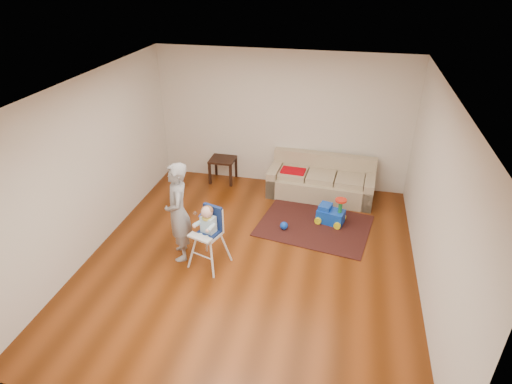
% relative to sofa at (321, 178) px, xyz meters
% --- Properties ---
extents(ground, '(5.50, 5.50, 0.00)m').
position_rel_sofa_xyz_m(ground, '(-0.87, -2.30, -0.39)').
color(ground, '#512309').
rests_on(ground, ground).
extents(room_envelope, '(5.04, 5.52, 2.72)m').
position_rel_sofa_xyz_m(room_envelope, '(-0.87, -1.77, 1.48)').
color(room_envelope, silver).
rests_on(room_envelope, ground).
extents(sofa, '(2.07, 0.96, 0.78)m').
position_rel_sofa_xyz_m(sofa, '(0.00, 0.00, 0.00)').
color(sofa, tan).
rests_on(sofa, ground).
extents(side_table, '(0.51, 0.51, 0.51)m').
position_rel_sofa_xyz_m(side_table, '(-2.05, 0.24, -0.14)').
color(side_table, black).
rests_on(side_table, ground).
extents(area_rug, '(2.08, 1.70, 0.01)m').
position_rel_sofa_xyz_m(area_rug, '(0.00, -1.12, -0.38)').
color(area_rug, black).
rests_on(area_rug, ground).
extents(ride_on_toy, '(0.53, 0.43, 0.51)m').
position_rel_sofa_xyz_m(ride_on_toy, '(0.27, -0.94, -0.12)').
color(ride_on_toy, blue).
rests_on(ride_on_toy, area_rug).
extents(toy_ball, '(0.14, 0.14, 0.14)m').
position_rel_sofa_xyz_m(toy_ball, '(-0.50, -1.35, -0.31)').
color(toy_ball, blue).
rests_on(toy_ball, area_rug).
extents(high_chair, '(0.60, 0.60, 1.03)m').
position_rel_sofa_xyz_m(high_chair, '(-1.46, -2.53, 0.11)').
color(high_chair, silver).
rests_on(high_chair, ground).
extents(adult, '(0.58, 0.68, 1.59)m').
position_rel_sofa_xyz_m(adult, '(-1.96, -2.41, 0.41)').
color(adult, gray).
rests_on(adult, ground).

